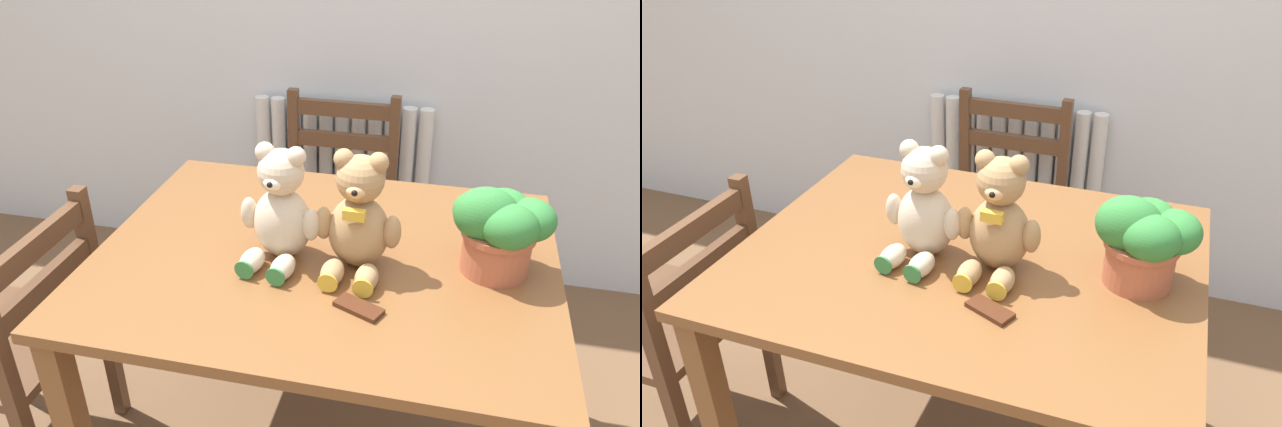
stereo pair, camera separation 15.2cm
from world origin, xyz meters
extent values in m
cylinder|color=silver|center=(-0.53, 1.57, 0.39)|extent=(0.06, 0.06, 0.79)
cylinder|color=silver|center=(-0.46, 1.57, 0.39)|extent=(0.06, 0.06, 0.79)
cylinder|color=silver|center=(-0.39, 1.57, 0.39)|extent=(0.06, 0.06, 0.79)
cylinder|color=silver|center=(-0.32, 1.57, 0.39)|extent=(0.06, 0.06, 0.79)
cylinder|color=silver|center=(-0.25, 1.57, 0.39)|extent=(0.06, 0.06, 0.79)
cylinder|color=silver|center=(-0.18, 1.57, 0.39)|extent=(0.06, 0.06, 0.79)
cylinder|color=silver|center=(-0.11, 1.57, 0.39)|extent=(0.06, 0.06, 0.79)
cylinder|color=silver|center=(-0.04, 1.57, 0.39)|extent=(0.06, 0.06, 0.79)
cylinder|color=silver|center=(0.03, 1.57, 0.39)|extent=(0.06, 0.06, 0.79)
cylinder|color=silver|center=(0.10, 1.57, 0.39)|extent=(0.06, 0.06, 0.79)
cylinder|color=silver|center=(0.17, 1.57, 0.39)|extent=(0.06, 0.06, 0.79)
cube|color=silver|center=(-0.18, 1.57, 0.02)|extent=(0.77, 0.10, 0.04)
cube|color=brown|center=(0.00, 0.47, 0.75)|extent=(1.17, 0.93, 0.03)
cube|color=brown|center=(-0.54, 0.88, 0.37)|extent=(0.06, 0.06, 0.74)
cube|color=brown|center=(0.54, 0.88, 0.37)|extent=(0.06, 0.06, 0.74)
cube|color=brown|center=(-0.15, 1.25, 0.42)|extent=(0.45, 0.44, 0.03)
cube|color=brown|center=(0.06, 1.05, 0.20)|extent=(0.04, 0.04, 0.40)
cube|color=brown|center=(-0.35, 1.05, 0.20)|extent=(0.04, 0.04, 0.40)
cube|color=brown|center=(0.06, 1.44, 0.44)|extent=(0.04, 0.04, 0.87)
cube|color=brown|center=(-0.35, 1.44, 0.44)|extent=(0.04, 0.04, 0.87)
cube|color=brown|center=(-0.15, 1.44, 0.81)|extent=(0.37, 0.03, 0.06)
cube|color=brown|center=(-0.15, 1.44, 0.68)|extent=(0.37, 0.03, 0.06)
cube|color=brown|center=(-0.92, 0.29, 0.44)|extent=(0.45, 0.45, 0.03)
cube|color=brown|center=(-1.13, 0.50, 0.21)|extent=(0.04, 0.04, 0.42)
cube|color=brown|center=(-0.72, 0.08, 0.43)|extent=(0.04, 0.04, 0.86)
cube|color=brown|center=(-0.72, 0.50, 0.43)|extent=(0.04, 0.04, 0.86)
cube|color=brown|center=(-0.72, 0.29, 0.80)|extent=(0.03, 0.37, 0.06)
cube|color=brown|center=(-0.72, 0.29, 0.68)|extent=(0.03, 0.37, 0.06)
ellipsoid|color=beige|center=(-0.10, 0.44, 0.86)|extent=(0.17, 0.15, 0.18)
sphere|color=beige|center=(-0.10, 0.44, 1.00)|extent=(0.12, 0.12, 0.12)
sphere|color=beige|center=(-0.06, 0.43, 1.05)|extent=(0.05, 0.05, 0.05)
sphere|color=beige|center=(-0.14, 0.44, 1.05)|extent=(0.05, 0.05, 0.05)
ellipsoid|color=white|center=(-0.11, 0.39, 0.99)|extent=(0.05, 0.05, 0.04)
sphere|color=black|center=(-0.11, 0.37, 0.99)|extent=(0.01, 0.01, 0.01)
ellipsoid|color=beige|center=(-0.02, 0.41, 0.88)|extent=(0.05, 0.05, 0.09)
ellipsoid|color=beige|center=(-0.19, 0.43, 0.88)|extent=(0.05, 0.05, 0.09)
ellipsoid|color=beige|center=(-0.08, 0.34, 0.79)|extent=(0.07, 0.10, 0.05)
cylinder|color=#337F42|center=(-0.08, 0.29, 0.79)|extent=(0.05, 0.01, 0.05)
ellipsoid|color=beige|center=(-0.16, 0.35, 0.79)|extent=(0.07, 0.10, 0.05)
cylinder|color=#337F42|center=(-0.16, 0.30, 0.79)|extent=(0.05, 0.01, 0.05)
ellipsoid|color=tan|center=(0.09, 0.44, 0.86)|extent=(0.16, 0.13, 0.19)
sphere|color=tan|center=(0.09, 0.44, 1.00)|extent=(0.12, 0.12, 0.12)
sphere|color=tan|center=(0.13, 0.44, 1.05)|extent=(0.05, 0.05, 0.05)
sphere|color=tan|center=(0.05, 0.44, 1.05)|extent=(0.05, 0.05, 0.05)
ellipsoid|color=#E5B279|center=(0.09, 0.39, 0.99)|extent=(0.05, 0.05, 0.04)
sphere|color=black|center=(0.09, 0.37, 1.00)|extent=(0.01, 0.01, 0.01)
ellipsoid|color=tan|center=(0.17, 0.42, 0.88)|extent=(0.05, 0.05, 0.09)
ellipsoid|color=tan|center=(0.01, 0.42, 0.88)|extent=(0.05, 0.05, 0.09)
ellipsoid|color=tan|center=(0.13, 0.34, 0.79)|extent=(0.06, 0.09, 0.06)
cylinder|color=gold|center=(0.13, 0.29, 0.79)|extent=(0.05, 0.01, 0.05)
ellipsoid|color=tan|center=(0.04, 0.34, 0.79)|extent=(0.06, 0.09, 0.06)
cylinder|color=gold|center=(0.04, 0.30, 0.79)|extent=(0.05, 0.01, 0.05)
cube|color=gold|center=(0.09, 0.38, 0.94)|extent=(0.05, 0.02, 0.03)
cylinder|color=#B25B3D|center=(0.42, 0.48, 0.82)|extent=(0.16, 0.16, 0.12)
cylinder|color=#B25B3D|center=(0.42, 0.48, 0.87)|extent=(0.18, 0.18, 0.02)
ellipsoid|color=#337F38|center=(0.49, 0.49, 0.91)|extent=(0.12, 0.12, 0.10)
ellipsoid|color=#337F38|center=(0.43, 0.52, 0.92)|extent=(0.13, 0.12, 0.09)
ellipsoid|color=#337F38|center=(0.38, 0.51, 0.91)|extent=(0.15, 0.12, 0.10)
ellipsoid|color=#337F38|center=(0.39, 0.47, 0.93)|extent=(0.15, 0.12, 0.13)
ellipsoid|color=#337F38|center=(0.44, 0.44, 0.92)|extent=(0.13, 0.11, 0.11)
cube|color=#472314|center=(0.13, 0.25, 0.77)|extent=(0.12, 0.09, 0.01)
camera|label=1|loc=(0.30, -0.86, 1.64)|focal=35.00mm
camera|label=2|loc=(0.44, -0.82, 1.64)|focal=35.00mm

